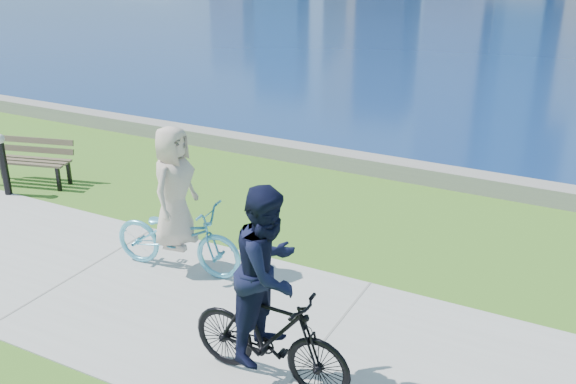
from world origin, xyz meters
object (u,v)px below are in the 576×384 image
at_px(park_bench, 30,157).
at_px(bollard_lamp, 3,161).
at_px(cyclist_woman, 176,219).
at_px(cyclist_man, 269,305).

bearing_deg(park_bench, bollard_lamp, -98.41).
bearing_deg(cyclist_woman, cyclist_man, -129.60).
relative_size(bollard_lamp, cyclist_man, 0.52).
xyz_separation_m(bollard_lamp, cyclist_woman, (4.81, -0.90, 0.15)).
distance_m(park_bench, cyclist_man, 8.09).
height_order(cyclist_woman, cyclist_man, cyclist_man).
relative_size(bollard_lamp, cyclist_woman, 0.55).
relative_size(park_bench, bollard_lamp, 1.49).
xyz_separation_m(park_bench, cyclist_man, (7.39, -3.25, 0.47)).
distance_m(park_bench, bollard_lamp, 0.72).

